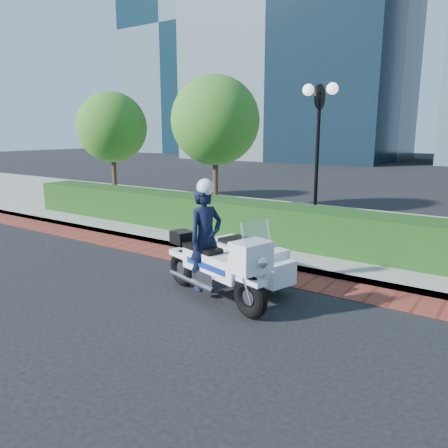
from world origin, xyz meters
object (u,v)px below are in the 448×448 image
Objects in this scene: lamppost at (318,135)px; tree_b at (215,121)px; tree_a at (112,127)px; police_motorcycle at (226,255)px.

tree_b is at bearing 163.89° from lamppost.
lamppost is 10.09m from tree_a.
tree_a is at bearing 164.38° from police_motorcycle.
tree_b is (-4.50, 1.30, 0.48)m from lamppost.
lamppost is 1.55× the size of police_motorcycle.
tree_b reaches higher than tree_a.
tree_a is 1.69× the size of police_motorcycle.
police_motorcycle is (10.43, -6.52, -2.46)m from tree_a.
tree_b is 1.80× the size of police_motorcycle.
tree_a is 5.50m from tree_b.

